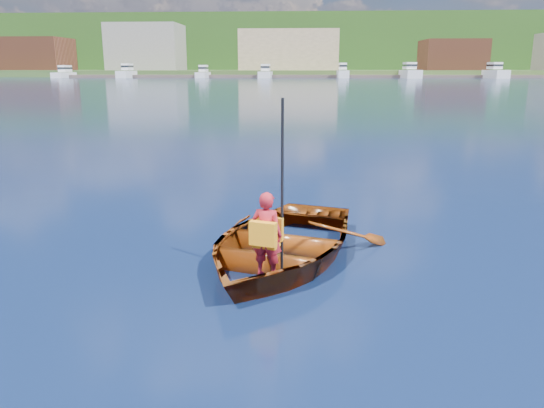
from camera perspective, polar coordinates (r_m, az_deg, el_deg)
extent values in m
plane|color=#0F2E45|center=(6.82, 3.89, -8.68)|extent=(600.00, 600.00, 0.00)
imported|color=brown|center=(7.61, 0.86, -4.21)|extent=(3.72, 4.42, 0.78)
imported|color=#B11D2A|center=(6.64, -0.58, -3.33)|extent=(0.46, 0.37, 1.10)
cube|color=#FF9E19|center=(6.51, -0.97, -3.22)|extent=(0.35, 0.20, 0.30)
cube|color=#FF9E19|center=(6.73, -0.21, -2.64)|extent=(0.35, 0.18, 0.30)
cube|color=#FF9E19|center=(6.68, -0.58, -4.40)|extent=(0.35, 0.30, 0.05)
cylinder|color=black|center=(6.57, 1.10, 1.60)|extent=(0.05, 0.05, 2.23)
cube|color=#3A5D2B|center=(196.28, 3.54, 13.91)|extent=(400.00, 80.00, 2.00)
cube|color=#274E1C|center=(246.42, 3.57, 16.33)|extent=(400.00, 100.00, 22.00)
cube|color=brown|center=(154.65, 7.48, 13.46)|extent=(160.03, 10.76, 0.80)
cube|color=maroon|center=(193.49, -25.12, 14.40)|extent=(28.00, 16.00, 10.00)
cube|color=gray|center=(178.51, -13.36, 16.08)|extent=(22.00, 16.00, 14.00)
cube|color=tan|center=(171.43, 1.84, 16.19)|extent=(30.00, 16.00, 12.00)
cube|color=maroon|center=(177.15, 18.81, 14.92)|extent=(18.00, 16.00, 9.00)
cube|color=white|center=(163.83, -21.47, 12.75)|extent=(2.93, 10.48, 1.63)
cube|color=white|center=(164.78, -21.38, 13.42)|extent=(2.05, 4.72, 1.80)
cube|color=black|center=(164.78, -21.38, 13.45)|extent=(2.11, 4.93, 0.50)
cube|color=white|center=(157.29, -15.37, 13.26)|extent=(2.88, 10.30, 2.11)
cube|color=white|center=(158.26, -15.30, 14.05)|extent=(2.02, 4.63, 1.80)
cube|color=black|center=(158.26, -15.30, 14.09)|extent=(2.08, 4.84, 0.50)
cube|color=white|center=(151.90, -7.43, 13.55)|extent=(2.72, 9.72, 1.69)
cube|color=white|center=(152.84, -7.38, 14.27)|extent=(1.91, 4.38, 1.80)
cube|color=black|center=(152.84, -7.39, 14.31)|extent=(1.96, 4.57, 0.50)
cube|color=white|center=(149.67, -0.72, 13.69)|extent=(3.30, 11.80, 1.93)
cube|color=white|center=(150.84, -0.69, 14.48)|extent=(2.31, 5.31, 1.80)
cube|color=black|center=(150.84, -0.69, 14.52)|extent=(2.38, 5.54, 0.50)
cube|color=white|center=(149.65, 7.61, 13.62)|extent=(2.80, 10.00, 2.26)
cube|color=white|center=(150.64, 7.61, 14.48)|extent=(1.96, 4.50, 1.80)
cube|color=black|center=(150.64, 7.61, 14.52)|extent=(2.02, 4.70, 0.50)
cube|color=white|center=(151.99, 14.63, 13.32)|extent=(3.86, 13.78, 2.39)
cube|color=white|center=(153.33, 14.58, 14.20)|extent=(2.70, 6.20, 1.80)
cube|color=black|center=(153.33, 14.59, 14.24)|extent=(2.78, 6.48, 0.50)
cube|color=white|center=(157.79, 22.89, 12.70)|extent=(3.47, 12.41, 2.38)
cube|color=white|center=(158.95, 22.83, 13.55)|extent=(2.43, 5.58, 1.80)
cube|color=black|center=(158.95, 22.83, 13.59)|extent=(2.50, 5.83, 0.50)
cylinder|color=#382314|center=(247.35, 12.04, 16.59)|extent=(0.80, 0.80, 3.29)
sphere|color=#1D5F1B|center=(247.58, 12.09, 17.60)|extent=(6.13, 6.13, 6.13)
cylinder|color=#382314|center=(262.34, 11.50, 17.16)|extent=(0.80, 0.80, 3.51)
sphere|color=#1D5F1B|center=(262.63, 11.55, 18.17)|extent=(6.56, 6.56, 6.56)
cylinder|color=#382314|center=(206.93, 11.03, 14.90)|extent=(0.80, 0.80, 3.04)
sphere|color=#1D5F1B|center=(207.02, 11.08, 16.02)|extent=(5.68, 5.68, 5.68)
cylinder|color=#382314|center=(253.44, -1.65, 17.07)|extent=(0.80, 0.80, 2.47)
sphere|color=#1D5F1B|center=(253.61, -1.65, 17.81)|extent=(4.60, 4.60, 4.60)
cylinder|color=#382314|center=(215.50, 0.94, 15.59)|extent=(0.80, 0.80, 2.58)
sphere|color=#1D5F1B|center=(215.60, 0.94, 16.51)|extent=(4.82, 4.82, 4.82)
cylinder|color=#382314|center=(230.75, -12.33, 15.65)|extent=(0.80, 0.80, 3.29)
sphere|color=#1D5F1B|center=(230.91, -12.39, 16.73)|extent=(6.13, 6.13, 6.13)
cylinder|color=#382314|center=(264.47, -14.10, 16.64)|extent=(0.80, 0.80, 3.02)
sphere|color=#1D5F1B|center=(264.68, -14.16, 17.51)|extent=(5.63, 5.63, 5.63)
cylinder|color=#382314|center=(238.59, -9.14, 16.15)|extent=(0.80, 0.80, 2.47)
sphere|color=#1D5F1B|center=(238.73, -9.18, 16.94)|extent=(4.61, 4.61, 4.61)
cylinder|color=#382314|center=(267.47, 14.05, 17.05)|extent=(0.80, 0.80, 3.03)
sphere|color=#1D5F1B|center=(267.72, 14.11, 17.91)|extent=(5.65, 5.65, 5.65)
cylinder|color=#382314|center=(223.46, 4.09, 16.00)|extent=(0.80, 0.80, 3.07)
sphere|color=#1D5F1B|center=(223.62, 4.11, 17.04)|extent=(5.72, 5.72, 5.72)
cylinder|color=#382314|center=(281.20, -15.40, 16.97)|extent=(0.80, 0.80, 2.95)
sphere|color=#1D5F1B|center=(281.44, -15.46, 17.77)|extent=(5.50, 5.50, 5.50)
cylinder|color=#382314|center=(282.25, -7.86, 17.83)|extent=(0.80, 0.80, 4.03)
sphere|color=#1D5F1B|center=(282.63, -7.90, 18.92)|extent=(7.52, 7.52, 7.52)
cylinder|color=#382314|center=(221.56, 11.53, 15.49)|extent=(0.80, 0.80, 2.45)
sphere|color=#1D5F1B|center=(221.66, 11.57, 16.33)|extent=(4.58, 4.58, 4.58)
cylinder|color=#382314|center=(271.62, 8.62, 17.64)|extent=(0.80, 0.80, 3.78)
sphere|color=#1D5F1B|center=(271.96, 8.67, 18.70)|extent=(7.06, 7.06, 7.06)
cylinder|color=#382314|center=(257.08, 24.89, 15.38)|extent=(0.80, 0.80, 3.67)
sphere|color=#1D5F1B|center=(257.32, 25.00, 16.46)|extent=(6.85, 6.85, 6.85)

